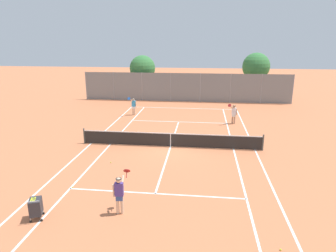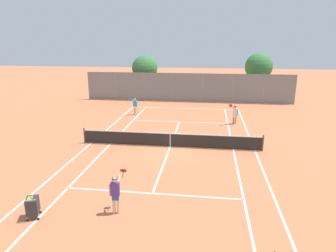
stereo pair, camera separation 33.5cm
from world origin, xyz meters
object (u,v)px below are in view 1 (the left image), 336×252
ball_cart (36,207)px  player_far_right (234,113)px  player_far_left (134,105)px  loose_tennis_ball_2 (281,250)px  loose_tennis_ball_3 (111,162)px  tree_behind_left (143,69)px  player_near_side (119,193)px  tennis_net (171,139)px  tree_behind_right (256,67)px  loose_tennis_ball_0 (72,187)px

ball_cart → player_far_right: player_far_right is taller
player_far_left → ball_cart: bearing=-89.7°
loose_tennis_ball_2 → loose_tennis_ball_3: size_ratio=1.00×
loose_tennis_ball_3 → tree_behind_left: tree_behind_left is taller
player_near_side → tennis_net: bearing=81.9°
player_far_right → tree_behind_right: tree_behind_right is taller
player_near_side → loose_tennis_ball_3: player_near_side is taller
loose_tennis_ball_0 → tree_behind_right: size_ratio=0.01×
player_near_side → loose_tennis_ball_2: size_ratio=26.88×
player_near_side → player_far_left: 16.92m
player_near_side → loose_tennis_ball_0: bearing=147.0°
ball_cart → loose_tennis_ball_2: bearing=-5.0°
ball_cart → player_far_right: 17.76m
player_far_left → loose_tennis_ball_0: (0.40, -14.73, -0.89)m
loose_tennis_ball_3 → tree_behind_right: 25.27m
loose_tennis_ball_0 → loose_tennis_ball_3: size_ratio=1.00×
loose_tennis_ball_2 → tree_behind_left: bearing=110.4°
ball_cart → player_far_right: (9.01, 15.30, 0.39)m
tennis_net → loose_tennis_ball_2: size_ratio=181.82×
tree_behind_left → player_far_left: bearing=-84.0°
player_near_side → loose_tennis_ball_2: 6.24m
player_far_left → loose_tennis_ball_0: size_ratio=26.88×
loose_tennis_ball_2 → loose_tennis_ball_0: bearing=158.8°
loose_tennis_ball_3 → loose_tennis_ball_0: bearing=-106.1°
tennis_net → loose_tennis_ball_2: tennis_net is taller
loose_tennis_ball_2 → ball_cart: bearing=175.0°
tree_behind_right → player_far_right: bearing=-105.9°
tree_behind_right → player_far_left: bearing=-140.0°
tennis_net → player_near_side: bearing=-98.1°
player_far_right → loose_tennis_ball_0: 15.40m
player_far_right → loose_tennis_ball_3: size_ratio=26.88×
tennis_net → loose_tennis_ball_0: bearing=-122.6°
tennis_net → tree_behind_right: 21.07m
player_far_right → tree_behind_right: bearing=74.1°
player_near_side → tree_behind_left: 26.40m
ball_cart → player_near_side: size_ratio=0.54×
ball_cart → loose_tennis_ball_2: 9.21m
loose_tennis_ball_2 → tree_behind_right: size_ratio=0.01×
tree_behind_left → tree_behind_right: 13.78m
player_near_side → loose_tennis_ball_3: bearing=111.3°
ball_cart → loose_tennis_ball_0: ball_cart is taller
tennis_net → tree_behind_left: 18.79m
tennis_net → player_far_right: 7.90m
player_far_right → loose_tennis_ball_0: player_far_right is taller
player_far_left → tree_behind_right: bearing=40.0°
ball_cart → tree_behind_right: tree_behind_right is taller
tennis_net → tree_behind_left: (-5.42, 17.74, 2.99)m
player_near_side → loose_tennis_ball_2: (5.98, -1.57, -0.89)m
player_far_left → loose_tennis_ball_3: 11.66m
player_near_side → tree_behind_right: size_ratio=0.33×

